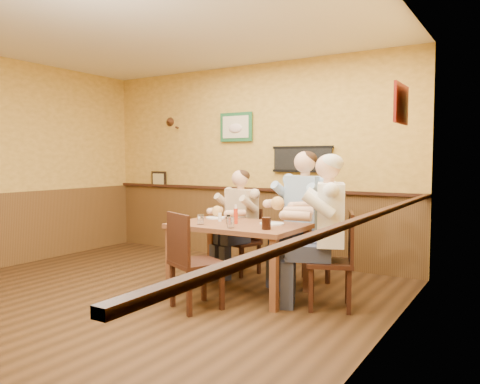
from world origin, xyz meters
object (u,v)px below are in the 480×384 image
Objects in this scene: diner_tan_shirt at (242,227)px; diner_white_elder at (330,240)px; pepper_shaker at (228,219)px; water_glass_left at (201,219)px; chair_back_left at (242,241)px; chair_back_right at (306,242)px; diner_blue_polo at (306,225)px; hot_sauce_bottle at (236,215)px; chair_near_side at (197,260)px; cola_tumbler at (266,223)px; chair_right_end at (330,260)px; water_glass_mid at (231,222)px; salt_shaker at (220,217)px; dining_table at (239,232)px.

diner_white_elder is at bearing -10.53° from diner_tan_shirt.
water_glass_left is at bearing -142.58° from pepper_shaker.
diner_tan_shirt is 0.87m from pepper_shaker.
chair_back_left is 0.85× the size of chair_back_right.
diner_blue_polo is 7.42× the size of hot_sauce_bottle.
diner_white_elder reaches higher than chair_near_side.
cola_tumbler is at bearing 3.90° from water_glass_left.
chair_right_end and chair_near_side have the same top height.
cola_tumbler is (0.85, -0.92, 0.40)m from chair_back_left.
chair_back_left is 0.88m from chair_back_right.
chair_near_side is at bearing -60.20° from chair_back_left.
chair_near_side is 9.36× the size of pepper_shaker.
diner_white_elder is 12.15× the size of water_glass_mid.
water_glass_left is (-1.37, -0.25, 0.33)m from chair_right_end.
diner_tan_shirt is at bearing 94.48° from water_glass_left.
diner_blue_polo is 1.03× the size of diner_white_elder.
chair_back_right is 0.21m from diner_blue_polo.
diner_white_elder is (1.44, -0.71, 0.08)m from diner_tan_shirt.
diner_blue_polo is (-0.57, 0.71, 0.22)m from chair_right_end.
diner_white_elder reaches higher than chair_back_left.
chair_back_right reaches higher than cola_tumbler.
hot_sauce_bottle is 0.28m from salt_shaker.
diner_tan_shirt is 10.68× the size of water_glass_mid.
pepper_shaker is at bearing -52.45° from chair_back_left.
chair_near_side is (0.35, -1.41, 0.06)m from chair_back_left.
diner_blue_polo is at bearing 88.15° from cola_tumbler.
chair_back_right is 0.70× the size of diner_blue_polo.
chair_near_side is 0.70× the size of diner_white_elder.
water_glass_left is at bearing -96.80° from salt_shaker.
dining_table is at bearing 39.00° from water_glass_left.
hot_sauce_bottle reaches higher than chair_back_left.
chair_back_left is 1.31m from cola_tumbler.
chair_near_side is (-1.09, -0.69, -0.00)m from chair_right_end.
chair_back_right is 8.75× the size of water_glass_mid.
water_glass_mid reaches higher than chair_back_left.
water_glass_left is at bearing -141.00° from dining_table.
cola_tumbler reaches higher than water_glass_mid.
diner_tan_shirt reaches higher than cola_tumbler.
chair_back_left is at bearing 0.00° from diner_tan_shirt.
diner_tan_shirt is at bearing 132.84° from cola_tumbler.
water_glass_left is at bearing -33.32° from chair_near_side.
salt_shaker reaches higher than chair_back_left.
salt_shaker is 0.24m from pepper_shaker.
chair_back_left is 0.77m from salt_shaker.
chair_back_right is at bearing 54.22° from pepper_shaker.
cola_tumbler reaches higher than chair_back_left.
pepper_shaker reaches higher than dining_table.
salt_shaker is at bearing -121.88° from diner_blue_polo.
dining_table is 14.65× the size of salt_shaker.
chair_right_end reaches higher than water_glass_mid.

